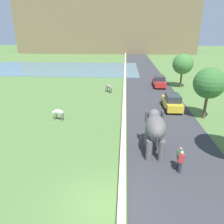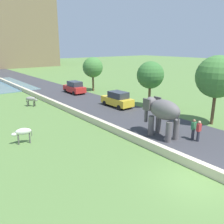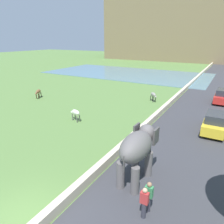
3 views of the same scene
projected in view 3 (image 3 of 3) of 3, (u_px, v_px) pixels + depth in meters
The scene contains 13 objects.
ground_plane at pixel (19, 219), 9.36m from camera, with size 220.00×220.00×0.00m, color #567A3D.
road_surface at pixel (203, 110), 23.33m from camera, with size 7.00×120.00×0.06m, color #38383D.
barrier_wall at pixel (164, 108), 23.40m from camera, with size 0.40×110.00×0.57m, color beige.
lake at pixel (126, 73), 47.98m from camera, with size 36.00×18.00×0.08m, color slate.
hill_distant at pixel (199, 29), 75.71m from camera, with size 64.00×28.00×21.80m, color #7F6B4C.
elephant at pixel (138, 148), 11.28m from camera, with size 1.49×3.48×2.99m.
person_beside_elephant at pixel (149, 196), 9.46m from camera, with size 0.36×0.22×1.63m.
person_trailing at pixel (144, 203), 9.11m from camera, with size 0.36×0.22×1.63m.
car_yellow at pixel (215, 123), 17.60m from camera, with size 1.82×4.01×1.80m.
car_red at pixel (223, 96), 25.67m from camera, with size 1.84×4.02×1.80m.
cow_grey at pixel (153, 95), 26.46m from camera, with size 1.23×1.21×1.15m.
cow_white at pixel (75, 113), 20.16m from camera, with size 1.42×0.75×1.15m.
cow_brown at pixel (38, 92), 27.98m from camera, with size 0.84×1.41×1.15m.
Camera 3 is at (7.21, -4.19, 7.63)m, focal length 33.58 mm.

